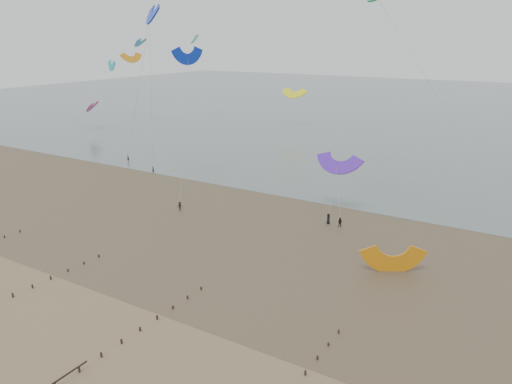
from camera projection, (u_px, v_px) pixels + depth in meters
ground at (103, 327)px, 53.28m from camera, size 500.00×500.00×0.00m
sea_and_shore at (244, 222)px, 83.33m from camera, size 500.00×665.00×0.03m
kitesurfer_lead at (153, 170)px, 113.16m from camera, size 0.62×0.48×1.52m
kitesurfers at (440, 225)px, 79.49m from camera, size 112.44×30.18×1.86m
grounded_kite at (392, 271)px, 65.87m from camera, size 9.15×8.56×4.00m
kites_airborne at (367, 70)px, 118.24m from camera, size 241.79×106.38×42.79m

